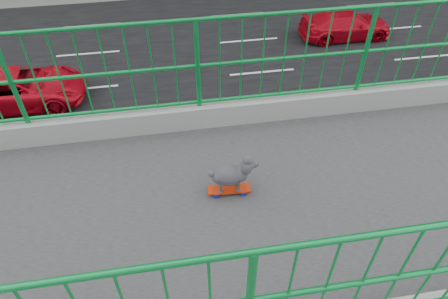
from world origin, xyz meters
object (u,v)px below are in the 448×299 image
at_px(poodle, 232,174).
at_px(car_3, 346,25).
at_px(skateboard, 229,190).
at_px(car_2, 18,88).
at_px(car_0, 245,178).

xyz_separation_m(poodle, car_3, (-15.38, 8.74, -6.61)).
bearing_deg(car_3, skateboard, 150.31).
relative_size(poodle, car_2, 0.10).
bearing_deg(poodle, skateboard, -90.00).
height_order(skateboard, car_0, skateboard).
relative_size(car_0, car_2, 0.83).
distance_m(skateboard, car_0, 8.69).
distance_m(skateboard, poodle, 0.24).
bearing_deg(car_0, car_3, 143.20).
relative_size(skateboard, car_2, 0.09).
bearing_deg(car_3, car_0, 143.20).
height_order(skateboard, car_2, skateboard).
relative_size(skateboard, car_0, 0.10).
bearing_deg(car_0, car_2, -128.34).
xyz_separation_m(skateboard, car_2, (-12.18, -6.51, -6.31)).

